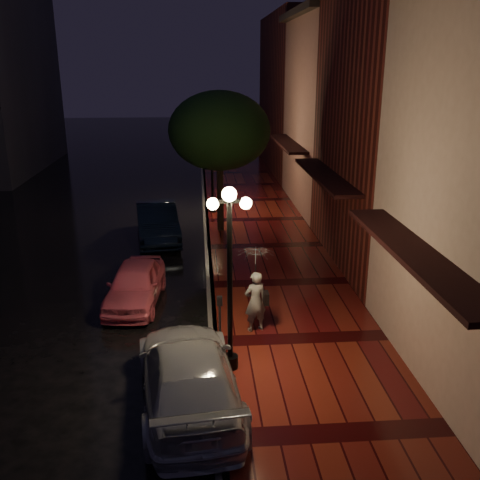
# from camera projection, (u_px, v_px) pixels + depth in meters

# --- Properties ---
(ground) EXTENTS (120.00, 120.00, 0.00)m
(ground) POSITION_uv_depth(u_px,v_px,m) (210.00, 289.00, 17.27)
(ground) COLOR black
(ground) RESTS_ON ground
(sidewalk) EXTENTS (4.50, 60.00, 0.15)m
(sidewalk) POSITION_uv_depth(u_px,v_px,m) (279.00, 284.00, 17.41)
(sidewalk) COLOR #410B0D
(sidewalk) RESTS_ON ground
(curb) EXTENTS (0.25, 60.00, 0.15)m
(curb) POSITION_uv_depth(u_px,v_px,m) (210.00, 287.00, 17.24)
(curb) COLOR #595451
(curb) RESTS_ON ground
(storefront_mid) EXTENTS (5.00, 8.00, 11.00)m
(storefront_mid) POSITION_uv_depth(u_px,v_px,m) (414.00, 108.00, 17.96)
(storefront_mid) COLOR #511914
(storefront_mid) RESTS_ON ground
(storefront_far) EXTENTS (5.00, 8.00, 9.00)m
(storefront_far) POSITION_uv_depth(u_px,v_px,m) (348.00, 117.00, 25.85)
(storefront_far) COLOR #8C5951
(storefront_far) RESTS_ON ground
(storefront_extra) EXTENTS (5.00, 12.00, 10.00)m
(storefront_extra) POSITION_uv_depth(u_px,v_px,m) (308.00, 95.00, 35.17)
(storefront_extra) COLOR #511914
(storefront_extra) RESTS_ON ground
(streetlamp_near) EXTENTS (0.96, 0.36, 4.31)m
(streetlamp_near) POSITION_uv_depth(u_px,v_px,m) (230.00, 270.00, 11.75)
(streetlamp_near) COLOR black
(streetlamp_near) RESTS_ON sidewalk
(streetlamp_far) EXTENTS (0.96, 0.36, 4.31)m
(streetlamp_far) POSITION_uv_depth(u_px,v_px,m) (212.00, 161.00, 25.01)
(streetlamp_far) COLOR black
(streetlamp_far) RESTS_ON sidewalk
(street_tree) EXTENTS (4.16, 4.16, 5.80)m
(street_tree) POSITION_uv_depth(u_px,v_px,m) (220.00, 133.00, 21.66)
(street_tree) COLOR black
(street_tree) RESTS_ON sidewalk
(pink_car) EXTENTS (1.80, 3.81, 1.26)m
(pink_car) POSITION_uv_depth(u_px,v_px,m) (135.00, 284.00, 16.03)
(pink_car) COLOR #E85F78
(pink_car) RESTS_ON ground
(navy_car) EXTENTS (2.19, 4.71, 1.49)m
(navy_car) POSITION_uv_depth(u_px,v_px,m) (157.00, 222.00, 21.87)
(navy_car) COLOR black
(navy_car) RESTS_ON ground
(silver_car) EXTENTS (2.54, 5.12, 1.43)m
(silver_car) POSITION_uv_depth(u_px,v_px,m) (188.00, 375.00, 11.17)
(silver_car) COLOR #A7A8AF
(silver_car) RESTS_ON ground
(woman_with_umbrella) EXTENTS (0.97, 0.98, 2.32)m
(woman_with_umbrella) POSITION_uv_depth(u_px,v_px,m) (256.00, 276.00, 13.79)
(woman_with_umbrella) COLOR silver
(woman_with_umbrella) RESTS_ON sidewalk
(parking_meter) EXTENTS (0.13, 0.10, 1.41)m
(parking_meter) POSITION_uv_depth(u_px,v_px,m) (220.00, 317.00, 13.08)
(parking_meter) COLOR black
(parking_meter) RESTS_ON sidewalk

